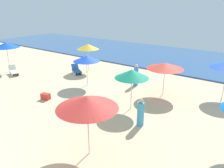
{
  "coord_description": "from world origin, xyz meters",
  "views": [
    {
      "loc": [
        8.61,
        -0.74,
        5.99
      ],
      "look_at": [
        0.21,
        10.69,
        0.81
      ],
      "focal_mm": 35.32,
      "sensor_mm": 36.0,
      "label": 1
    }
  ],
  "objects_px": {
    "umbrella_7": "(88,47)",
    "cooler_box_2": "(46,96)",
    "umbrella_2": "(87,102)",
    "beachgoer_5": "(136,75)",
    "umbrella_4": "(87,58)",
    "lounge_chair_7_0": "(76,70)",
    "umbrella_0": "(6,45)",
    "umbrella_5": "(132,74)",
    "umbrella_6": "(165,66)",
    "lounge_chair_0_0": "(14,71)",
    "beachgoer_0": "(141,113)"
  },
  "relations": [
    {
      "from": "lounge_chair_0_0",
      "to": "umbrella_2",
      "type": "bearing_deg",
      "value": -89.35
    },
    {
      "from": "umbrella_6",
      "to": "beachgoer_5",
      "type": "distance_m",
      "value": 2.88
    },
    {
      "from": "umbrella_5",
      "to": "cooler_box_2",
      "type": "distance_m",
      "value": 6.06
    },
    {
      "from": "umbrella_2",
      "to": "lounge_chair_7_0",
      "type": "xyz_separation_m",
      "value": [
        -8.6,
        7.87,
        -2.1
      ]
    },
    {
      "from": "umbrella_0",
      "to": "cooler_box_2",
      "type": "height_order",
      "value": "umbrella_0"
    },
    {
      "from": "umbrella_2",
      "to": "beachgoer_5",
      "type": "relative_size",
      "value": 1.55
    },
    {
      "from": "lounge_chair_0_0",
      "to": "umbrella_4",
      "type": "bearing_deg",
      "value": -56.0
    },
    {
      "from": "umbrella_7",
      "to": "umbrella_6",
      "type": "bearing_deg",
      "value": -9.4
    },
    {
      "from": "umbrella_0",
      "to": "umbrella_6",
      "type": "xyz_separation_m",
      "value": [
        13.9,
        3.22,
        -0.39
      ]
    },
    {
      "from": "beachgoer_5",
      "to": "umbrella_6",
      "type": "bearing_deg",
      "value": -39.88
    },
    {
      "from": "umbrella_6",
      "to": "beachgoer_0",
      "type": "height_order",
      "value": "umbrella_6"
    },
    {
      "from": "umbrella_2",
      "to": "beachgoer_5",
      "type": "height_order",
      "value": "umbrella_2"
    },
    {
      "from": "umbrella_7",
      "to": "beachgoer_5",
      "type": "height_order",
      "value": "umbrella_7"
    },
    {
      "from": "umbrella_4",
      "to": "beachgoer_5",
      "type": "distance_m",
      "value": 3.99
    },
    {
      "from": "umbrella_4",
      "to": "umbrella_6",
      "type": "relative_size",
      "value": 0.94
    },
    {
      "from": "umbrella_5",
      "to": "cooler_box_2",
      "type": "relative_size",
      "value": 4.13
    },
    {
      "from": "umbrella_5",
      "to": "beachgoer_5",
      "type": "height_order",
      "value": "umbrella_5"
    },
    {
      "from": "lounge_chair_0_0",
      "to": "umbrella_7",
      "type": "xyz_separation_m",
      "value": [
        4.63,
        4.86,
        2.02
      ]
    },
    {
      "from": "umbrella_4",
      "to": "beachgoer_0",
      "type": "bearing_deg",
      "value": -24.59
    },
    {
      "from": "umbrella_2",
      "to": "lounge_chair_7_0",
      "type": "relative_size",
      "value": 1.68
    },
    {
      "from": "umbrella_6",
      "to": "umbrella_7",
      "type": "height_order",
      "value": "umbrella_7"
    },
    {
      "from": "umbrella_0",
      "to": "umbrella_4",
      "type": "distance_m",
      "value": 8.47
    },
    {
      "from": "umbrella_4",
      "to": "lounge_chair_7_0",
      "type": "xyz_separation_m",
      "value": [
        -2.85,
        1.65,
        -1.83
      ]
    },
    {
      "from": "umbrella_0",
      "to": "beachgoer_5",
      "type": "bearing_deg",
      "value": 18.3
    },
    {
      "from": "lounge_chair_7_0",
      "to": "cooler_box_2",
      "type": "relative_size",
      "value": 2.64
    },
    {
      "from": "umbrella_6",
      "to": "lounge_chair_7_0",
      "type": "distance_m",
      "value": 8.64
    },
    {
      "from": "umbrella_7",
      "to": "umbrella_4",
      "type": "bearing_deg",
      "value": -49.44
    },
    {
      "from": "umbrella_5",
      "to": "beachgoer_5",
      "type": "relative_size",
      "value": 1.44
    },
    {
      "from": "beachgoer_0",
      "to": "umbrella_0",
      "type": "bearing_deg",
      "value": -177.67
    },
    {
      "from": "umbrella_0",
      "to": "umbrella_6",
      "type": "relative_size",
      "value": 1.1
    },
    {
      "from": "beachgoer_5",
      "to": "lounge_chair_0_0",
      "type": "bearing_deg",
      "value": 174.08
    },
    {
      "from": "lounge_chair_7_0",
      "to": "beachgoer_0",
      "type": "height_order",
      "value": "beachgoer_0"
    },
    {
      "from": "lounge_chair_7_0",
      "to": "beachgoer_5",
      "type": "bearing_deg",
      "value": -55.29
    },
    {
      "from": "umbrella_6",
      "to": "umbrella_0",
      "type": "bearing_deg",
      "value": -166.97
    },
    {
      "from": "umbrella_2",
      "to": "beachgoer_5",
      "type": "distance_m",
      "value": 8.93
    },
    {
      "from": "cooler_box_2",
      "to": "umbrella_4",
      "type": "bearing_deg",
      "value": 73.45
    },
    {
      "from": "umbrella_5",
      "to": "umbrella_7",
      "type": "bearing_deg",
      "value": 149.0
    },
    {
      "from": "umbrella_0",
      "to": "beachgoer_0",
      "type": "bearing_deg",
      "value": -5.04
    },
    {
      "from": "umbrella_4",
      "to": "umbrella_5",
      "type": "distance_m",
      "value": 5.14
    },
    {
      "from": "umbrella_7",
      "to": "beachgoer_0",
      "type": "distance_m",
      "value": 10.74
    },
    {
      "from": "umbrella_7",
      "to": "cooler_box_2",
      "type": "relative_size",
      "value": 4.27
    },
    {
      "from": "umbrella_2",
      "to": "umbrella_7",
      "type": "height_order",
      "value": "umbrella_2"
    },
    {
      "from": "umbrella_5",
      "to": "beachgoer_0",
      "type": "xyz_separation_m",
      "value": [
        1.43,
        -1.39,
        -1.5
      ]
    },
    {
      "from": "cooler_box_2",
      "to": "umbrella_6",
      "type": "bearing_deg",
      "value": 30.89
    },
    {
      "from": "lounge_chair_7_0",
      "to": "umbrella_2",
      "type": "bearing_deg",
      "value": -102.63
    },
    {
      "from": "lounge_chair_0_0",
      "to": "umbrella_5",
      "type": "relative_size",
      "value": 0.64
    },
    {
      "from": "lounge_chair_0_0",
      "to": "umbrella_7",
      "type": "distance_m",
      "value": 7.01
    },
    {
      "from": "beachgoer_0",
      "to": "lounge_chair_7_0",
      "type": "bearing_deg",
      "value": 161.01
    },
    {
      "from": "lounge_chair_0_0",
      "to": "beachgoer_0",
      "type": "distance_m",
      "value": 13.54
    },
    {
      "from": "umbrella_4",
      "to": "umbrella_7",
      "type": "relative_size",
      "value": 0.92
    }
  ]
}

